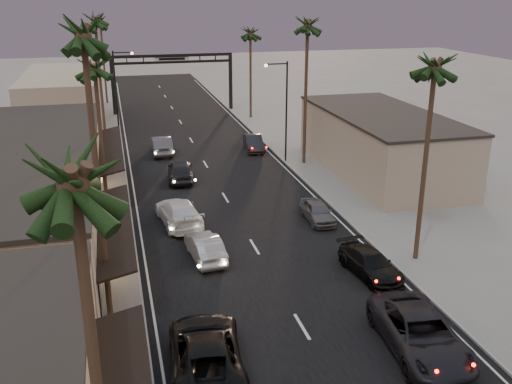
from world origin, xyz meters
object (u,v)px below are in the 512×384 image
palm_lb (82,26)px  palm_rc (250,29)px  palm_ld (95,17)px  curbside_near (420,333)px  oncoming_silver (205,247)px  palm_ra (436,59)px  curbside_black (370,264)px  palm_la (72,164)px  arch (172,68)px  streetlight_left (118,87)px  streetlight_right (284,104)px  oncoming_pickup (206,352)px  palm_far (100,17)px  palm_rb (308,20)px  palm_lc (94,61)px

palm_lb → palm_rc: palm_lb is taller
palm_ld → curbside_near: (12.90, -39.02, -11.54)m
palm_lb → oncoming_silver: bearing=43.6°
palm_ra → curbside_black: palm_ra is taller
palm_la → arch: bearing=82.0°
streetlight_left → palm_lb: 36.93m
streetlight_right → palm_rc: bearing=84.9°
palm_lb → curbside_black: 18.79m
palm_la → oncoming_pickup: 13.73m
streetlight_right → palm_ra: bearing=-85.4°
streetlight_left → palm_lb: (-1.68, -36.00, 8.06)m
palm_la → curbside_black: bearing=45.2°
arch → palm_lb: bearing=-100.2°
streetlight_right → palm_rc: 19.75m
streetlight_left → palm_ra: (15.52, -34.00, 6.11)m
curbside_near → oncoming_silver: bearing=128.6°
palm_ld → oncoming_silver: 30.66m
palm_rc → oncoming_pickup: size_ratio=1.92×
palm_lb → curbside_black: (13.82, 0.93, -12.70)m
palm_la → palm_far: same height
palm_lb → palm_far: palm_lb is taller
palm_far → oncoming_silver: size_ratio=2.97×
palm_rb → oncoming_pickup: (-13.44, -27.08, -11.54)m
oncoming_pickup → curbside_near: oncoming_pickup is taller
oncoming_pickup → curbside_black: bearing=-143.9°
streetlight_right → palm_lc: 18.66m
palm_la → palm_rc: size_ratio=1.08×
palm_lb → arch: bearing=79.8°
palm_lb → streetlight_left: bearing=87.3°
palm_lc → arch: bearing=75.8°
palm_ld → oncoming_pickup: bearing=-84.4°
palm_lc → palm_la: bearing=-90.0°
palm_rb → oncoming_pickup: palm_rb is taller
palm_lb → palm_rb: 27.94m
palm_far → curbside_black: palm_far is taller
palm_rc → oncoming_pickup: (-13.44, -47.08, -9.59)m
oncoming_pickup → streetlight_right: bearing=-107.4°
streetlight_right → curbside_black: bearing=-94.4°
arch → palm_ld: 18.61m
arch → palm_rb: 28.24m
palm_lb → palm_lc: palm_lb is taller
arch → palm_ra: size_ratio=1.15×
palm_lc → palm_ld: size_ratio=0.86×
streetlight_right → palm_lc: size_ratio=0.74×
palm_lc → palm_far: (0.30, 42.00, 0.97)m
arch → palm_la: (-8.60, -61.00, 5.91)m
palm_lb → palm_ra: 17.42m
palm_lb → palm_far: size_ratio=1.15×
palm_la → palm_lc: (-0.00, 27.00, -0.97)m
palm_lc → oncoming_pickup: 21.68m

